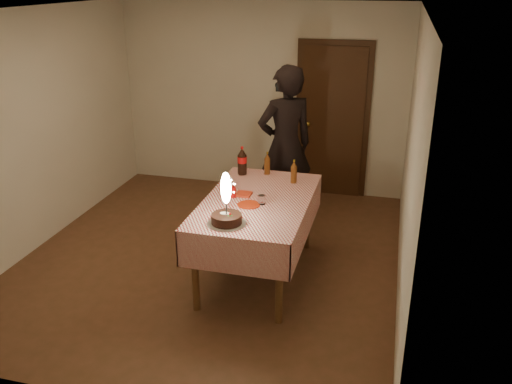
% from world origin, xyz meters
% --- Properties ---
extents(ground, '(4.00, 4.50, 0.01)m').
position_xyz_m(ground, '(0.00, 0.00, 0.00)').
color(ground, brown).
rests_on(ground, ground).
extents(room_shell, '(4.04, 4.54, 2.62)m').
position_xyz_m(room_shell, '(0.03, 0.08, 1.65)').
color(room_shell, beige).
rests_on(room_shell, ground).
extents(dining_table, '(1.02, 1.72, 0.85)m').
position_xyz_m(dining_table, '(0.59, -0.24, 0.74)').
color(dining_table, brown).
rests_on(dining_table, ground).
extents(birthday_cake, '(0.34, 0.34, 0.48)m').
position_xyz_m(birthday_cake, '(0.46, -0.85, 0.97)').
color(birthday_cake, white).
rests_on(birthday_cake, dining_table).
extents(red_plate, '(0.22, 0.22, 0.01)m').
position_xyz_m(red_plate, '(0.54, -0.40, 0.86)').
color(red_plate, red).
rests_on(red_plate, dining_table).
extents(red_cup, '(0.08, 0.08, 0.10)m').
position_xyz_m(red_cup, '(0.33, -0.24, 0.90)').
color(red_cup, red).
rests_on(red_cup, dining_table).
extents(clear_cup, '(0.07, 0.07, 0.09)m').
position_xyz_m(clear_cup, '(0.66, -0.34, 0.90)').
color(clear_cup, white).
rests_on(clear_cup, dining_table).
extents(napkin_stack, '(0.15, 0.15, 0.02)m').
position_xyz_m(napkin_stack, '(0.43, -0.17, 0.86)').
color(napkin_stack, '#B72D14').
rests_on(napkin_stack, dining_table).
extents(cola_bottle, '(0.10, 0.10, 0.32)m').
position_xyz_m(cola_bottle, '(0.24, 0.41, 1.00)').
color(cola_bottle, black).
rests_on(cola_bottle, dining_table).
extents(amber_bottle_left, '(0.06, 0.06, 0.26)m').
position_xyz_m(amber_bottle_left, '(0.51, 0.49, 0.97)').
color(amber_bottle_left, '#623210').
rests_on(amber_bottle_left, dining_table).
extents(amber_bottle_right, '(0.06, 0.06, 0.26)m').
position_xyz_m(amber_bottle_right, '(0.84, 0.30, 0.97)').
color(amber_bottle_right, '#623210').
rests_on(amber_bottle_right, dining_table).
extents(photographer, '(0.85, 0.80, 1.95)m').
position_xyz_m(photographer, '(0.57, 1.17, 0.98)').
color(photographer, black).
rests_on(photographer, ground).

